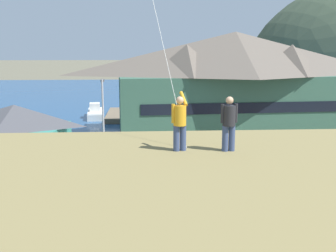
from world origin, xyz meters
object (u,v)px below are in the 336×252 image
(harbor_lodge, at_px, (235,80))
(storage_shed_near_lot, at_px, (16,139))
(wharf_dock, at_px, (119,115))
(parked_car_front_row_end, at_px, (256,166))
(parked_car_mid_row_near, at_px, (158,170))
(parking_light_pole, at_px, (103,116))
(parked_car_back_row_left, at_px, (96,162))
(person_kite_flyer, at_px, (180,121))
(person_companion, at_px, (229,122))
(parked_car_mid_row_far, at_px, (116,196))
(moored_boat_wharfside, at_px, (95,113))
(moored_boat_outer_mooring, at_px, (145,115))

(harbor_lodge, height_order, storage_shed_near_lot, harbor_lodge)
(wharf_dock, distance_m, parked_car_front_row_end, 30.10)
(parked_car_mid_row_near, height_order, parking_light_pole, parking_light_pole)
(parked_car_back_row_left, distance_m, person_kite_flyer, 19.33)
(parked_car_mid_row_near, height_order, person_companion, person_companion)
(wharf_dock, distance_m, parked_car_mid_row_far, 33.33)
(parking_light_pole, relative_size, person_companion, 4.06)
(wharf_dock, distance_m, parking_light_pole, 23.42)
(parked_car_mid_row_near, bearing_deg, moored_boat_wharfside, 105.51)
(parked_car_mid_row_far, xyz_separation_m, parking_light_pole, (-1.63, 10.16, 3.11))
(parked_car_front_row_end, bearing_deg, parked_car_mid_row_near, -175.29)
(parked_car_mid_row_far, height_order, parked_car_back_row_left, same)
(wharf_dock, xyz_separation_m, parked_car_mid_row_far, (1.82, -33.27, 0.71))
(moored_boat_outer_mooring, bearing_deg, storage_shed_near_lot, -113.23)
(moored_boat_wharfside, relative_size, parked_car_mid_row_far, 1.45)
(parked_car_mid_row_far, relative_size, parked_car_mid_row_near, 1.04)
(parked_car_mid_row_far, bearing_deg, moored_boat_outer_mooring, 86.59)
(parking_light_pole, bearing_deg, parked_car_front_row_end, -21.34)
(moored_boat_outer_mooring, xyz_separation_m, person_companion, (2.55, -41.59, 6.69))
(parked_car_front_row_end, distance_m, person_kite_flyer, 18.55)
(moored_boat_outer_mooring, bearing_deg, parked_car_mid_row_far, -93.41)
(storage_shed_near_lot, height_order, person_kite_flyer, person_kite_flyer)
(moored_boat_wharfside, height_order, person_companion, person_companion)
(parked_car_back_row_left, bearing_deg, person_companion, -70.06)
(moored_boat_outer_mooring, height_order, parking_light_pole, parking_light_pole)
(moored_boat_outer_mooring, relative_size, parked_car_front_row_end, 1.99)
(moored_boat_outer_mooring, bearing_deg, person_companion, -86.49)
(harbor_lodge, bearing_deg, moored_boat_outer_mooring, 137.31)
(storage_shed_near_lot, distance_m, parked_car_front_row_end, 18.36)
(parked_car_mid_row_far, distance_m, person_kite_flyer, 12.43)
(harbor_lodge, bearing_deg, person_companion, -103.16)
(moored_boat_outer_mooring, distance_m, parked_car_front_row_end, 26.84)
(parked_car_mid_row_near, distance_m, parking_light_pole, 7.41)
(harbor_lodge, distance_m, parked_car_front_row_end, 17.12)
(parked_car_front_row_end, height_order, person_kite_flyer, person_kite_flyer)
(moored_boat_wharfside, relative_size, moored_boat_outer_mooring, 0.76)
(parked_car_mid_row_near, distance_m, person_companion, 16.77)
(harbor_lodge, height_order, parked_car_back_row_left, harbor_lodge)
(moored_boat_wharfside, bearing_deg, parked_car_mid_row_far, -81.23)
(parked_car_mid_row_far, distance_m, parking_light_pole, 10.75)
(harbor_lodge, xyz_separation_m, parked_car_back_row_left, (-13.98, -14.56, -5.02))
(parked_car_back_row_left, xyz_separation_m, parking_light_pole, (0.39, 2.85, 3.11))
(harbor_lodge, xyz_separation_m, parked_car_mid_row_far, (-11.96, -21.87, -5.02))
(harbor_lodge, bearing_deg, parking_light_pole, -139.25)
(moored_boat_wharfside, bearing_deg, parked_car_back_row_left, -83.17)
(wharf_dock, bearing_deg, parking_light_pole, -89.52)
(storage_shed_near_lot, bearing_deg, parked_car_back_row_left, -6.23)
(person_kite_flyer, bearing_deg, person_companion, -4.97)
(moored_boat_wharfside, bearing_deg, storage_shed_near_lot, -96.72)
(parked_car_mid_row_near, relative_size, parking_light_pole, 0.59)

